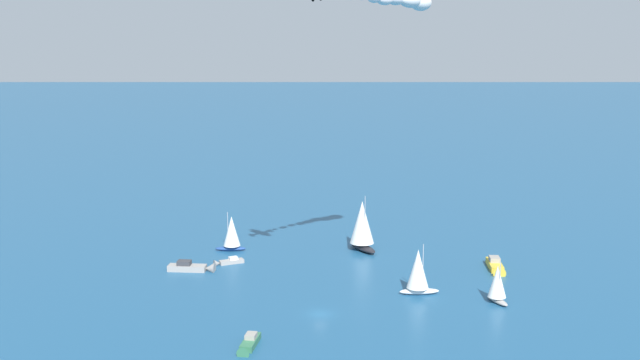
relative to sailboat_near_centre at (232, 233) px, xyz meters
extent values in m
plane|color=#1E517A|center=(-35.35, 30.14, -4.19)|extent=(2000.00, 2000.00, 0.00)
ellipsoid|color=#23478C|center=(0.29, 0.13, -3.70)|extent=(7.32, 4.69, 1.00)
cylinder|color=#B2B2B7|center=(0.78, 0.34, 0.90)|extent=(0.14, 0.14, 8.19)
cone|color=white|center=(-0.04, -0.02, 0.49)|extent=(5.16, 5.16, 6.96)
cube|color=gold|center=(-58.86, -10.15, -3.53)|extent=(5.28, 8.72, 1.33)
cone|color=gold|center=(-60.56, -5.36, -3.53)|extent=(3.22, 2.89, 2.66)
cube|color=gray|center=(-58.66, -10.74, -2.37)|extent=(2.98, 3.45, 1.00)
cube|color=#9E9993|center=(0.71, 17.63, -3.55)|extent=(8.42, 4.93, 1.28)
cone|color=#9E9993|center=(-3.96, 16.10, -3.55)|extent=(2.75, 3.08, 2.57)
cube|color=#38383D|center=(1.28, 17.82, -2.43)|extent=(3.31, 2.82, 0.96)
ellipsoid|color=white|center=(-48.61, 12.65, -3.66)|extent=(7.79, 5.48, 1.07)
cylinder|color=#B2B2B7|center=(-49.12, 12.38, 1.29)|extent=(0.14, 0.14, 8.82)
cone|color=white|center=(-48.27, 12.83, 0.85)|extent=(5.70, 5.70, 7.50)
cube|color=#33704C|center=(-30.68, 47.35, -3.68)|extent=(3.55, 6.67, 1.02)
cone|color=#33704C|center=(-31.65, 51.13, -3.68)|extent=(2.38, 2.08, 2.04)
cube|color=gray|center=(-30.56, 46.89, -2.79)|extent=(2.13, 2.56, 0.76)
ellipsoid|color=black|center=(-28.07, -12.12, -3.48)|extent=(9.61, 8.74, 1.42)
cylinder|color=#B2B2B7|center=(-28.66, -11.63, 3.08)|extent=(0.14, 0.14, 11.70)
cone|color=white|center=(-27.68, -12.45, 2.50)|extent=(7.89, 7.89, 9.95)
ellipsoid|color=#9E9993|center=(-63.30, 11.68, -3.76)|extent=(5.47, 5.67, 0.86)
cylinder|color=#B2B2B7|center=(-63.61, 12.01, 0.21)|extent=(0.14, 0.14, 7.08)
cone|color=white|center=(-63.08, 11.45, -0.15)|extent=(4.79, 4.79, 6.02)
cube|color=#9E9993|center=(-5.23, 9.22, -3.77)|extent=(4.81, 5.09, 0.85)
cone|color=#9E9993|center=(-3.06, 11.65, -3.77)|extent=(2.17, 2.15, 1.70)
cube|color=silver|center=(-5.49, 8.93, -3.03)|extent=(2.25, 2.29, 0.64)
cylinder|color=black|center=(-34.26, 30.58, 50.25)|extent=(0.35, 0.61, 0.60)
ellipsoid|color=silver|center=(-44.41, 8.56, 51.14)|extent=(5.13, 6.32, 2.90)
ellipsoid|color=silver|center=(-45.59, 5.68, 50.86)|extent=(5.29, 5.83, 3.29)
camera|label=1|loc=(-84.77, 145.01, 42.56)|focal=41.52mm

